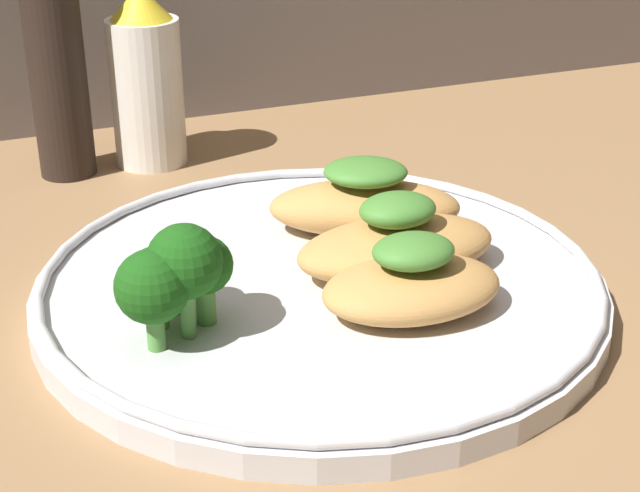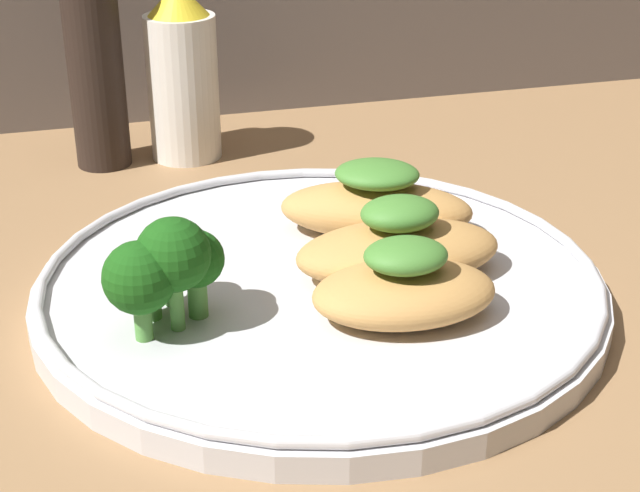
{
  "view_description": "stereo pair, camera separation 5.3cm",
  "coord_description": "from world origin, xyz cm",
  "px_view_note": "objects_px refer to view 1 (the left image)",
  "views": [
    {
      "loc": [
        -17.88,
        -44.17,
        26.57
      ],
      "look_at": [
        0.0,
        0.0,
        3.4
      ],
      "focal_mm": 55.0,
      "sensor_mm": 36.0,
      "label": 1
    },
    {
      "loc": [
        -12.87,
        -45.88,
        26.57
      ],
      "look_at": [
        0.0,
        0.0,
        3.4
      ],
      "focal_mm": 55.0,
      "sensor_mm": 36.0,
      "label": 2
    }
  ],
  "objects_px": {
    "plate": "(320,285)",
    "broccoli_bunch": "(174,272)",
    "sauce_bottle": "(146,81)",
    "pepper_grinder": "(55,56)"
  },
  "relations": [
    {
      "from": "plate",
      "to": "broccoli_bunch",
      "type": "relative_size",
      "value": 5.05
    },
    {
      "from": "broccoli_bunch",
      "to": "sauce_bottle",
      "type": "height_order",
      "value": "sauce_bottle"
    },
    {
      "from": "plate",
      "to": "pepper_grinder",
      "type": "relative_size",
      "value": 1.66
    },
    {
      "from": "plate",
      "to": "pepper_grinder",
      "type": "height_order",
      "value": "pepper_grinder"
    },
    {
      "from": "broccoli_bunch",
      "to": "sauce_bottle",
      "type": "relative_size",
      "value": 0.47
    },
    {
      "from": "plate",
      "to": "broccoli_bunch",
      "type": "bearing_deg",
      "value": -162.26
    },
    {
      "from": "plate",
      "to": "sauce_bottle",
      "type": "distance_m",
      "value": 0.26
    },
    {
      "from": "broccoli_bunch",
      "to": "pepper_grinder",
      "type": "height_order",
      "value": "pepper_grinder"
    },
    {
      "from": "broccoli_bunch",
      "to": "sauce_bottle",
      "type": "bearing_deg",
      "value": 79.53
    },
    {
      "from": "plate",
      "to": "broccoli_bunch",
      "type": "xyz_separation_m",
      "value": [
        -0.09,
        -0.03,
        0.04
      ]
    }
  ]
}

